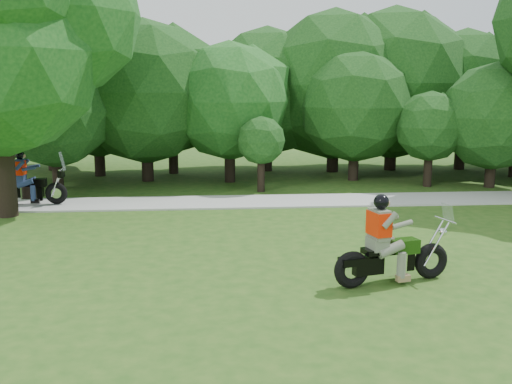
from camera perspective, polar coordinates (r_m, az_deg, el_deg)
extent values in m
plane|color=#244D16|center=(12.88, 14.42, -7.91)|extent=(100.00, 100.00, 0.00)
cube|color=#A9A9A3|center=(20.35, 7.13, -0.83)|extent=(60.00, 2.20, 0.06)
cylinder|color=black|center=(24.99, 9.72, 3.01)|extent=(0.44, 0.44, 1.62)
sphere|color=#103711|center=(24.80, 9.89, 8.43)|extent=(4.79, 4.79, 4.79)
cylinder|color=black|center=(24.86, -10.81, 3.14)|extent=(0.50, 0.50, 1.80)
sphere|color=#103711|center=(24.67, -11.04, 9.78)|extent=(6.07, 6.07, 6.07)
cylinder|color=black|center=(29.70, 19.72, 3.88)|extent=(0.50, 0.50, 1.80)
sphere|color=#103711|center=(29.54, 20.07, 9.38)|extent=(6.01, 6.01, 6.01)
cylinder|color=black|center=(24.79, -24.04, 1.87)|extent=(0.30, 0.30, 1.35)
cylinder|color=black|center=(24.12, 16.81, 2.32)|extent=(0.34, 0.34, 1.52)
sphere|color=#103711|center=(23.95, 17.03, 6.30)|extent=(2.83, 2.83, 2.83)
cylinder|color=black|center=(24.75, 22.39, 2.09)|extent=(0.41, 0.41, 1.45)
sphere|color=#103711|center=(24.56, 22.73, 6.97)|extent=(4.27, 4.27, 4.27)
cylinder|color=black|center=(26.86, -8.27, 3.73)|extent=(0.44, 0.44, 1.78)
sphere|color=#103711|center=(26.69, -8.41, 8.95)|extent=(4.78, 4.78, 4.78)
cylinder|color=black|center=(27.48, 1.11, 4.01)|extent=(0.50, 0.50, 1.80)
sphere|color=#103711|center=(27.31, 1.13, 10.00)|extent=(6.06, 6.06, 6.06)
cylinder|color=black|center=(29.45, -19.60, 3.84)|extent=(0.56, 0.56, 1.80)
sphere|color=#103711|center=(29.29, -19.99, 10.11)|extent=(7.15, 7.15, 7.15)
cylinder|color=black|center=(26.81, -15.38, 3.47)|extent=(0.48, 0.48, 1.80)
sphere|color=#103711|center=(26.63, -15.66, 9.22)|extent=(5.50, 5.50, 5.50)
cylinder|color=black|center=(21.96, 0.51, 1.81)|extent=(0.29, 0.29, 1.37)
sphere|color=#103711|center=(21.80, 0.51, 5.17)|extent=(1.86, 1.86, 1.86)
cylinder|color=black|center=(23.58, -19.24, 2.16)|extent=(0.42, 0.42, 1.64)
sphere|color=#103711|center=(23.38, -19.57, 7.64)|extent=(4.43, 4.43, 4.43)
cylinder|color=black|center=(27.40, 7.67, 3.90)|extent=(0.55, 0.55, 1.80)
sphere|color=#103711|center=(27.23, 7.84, 10.55)|extent=(7.00, 7.00, 7.00)
cylinder|color=black|center=(28.52, 13.30, 3.97)|extent=(0.56, 0.56, 1.80)
sphere|color=#103711|center=(28.36, 13.58, 10.50)|extent=(7.23, 7.23, 7.23)
cylinder|color=black|center=(24.17, -2.63, 3.11)|extent=(0.45, 0.45, 1.80)
sphere|color=#154B19|center=(23.98, -2.68, 9.07)|extent=(4.95, 4.95, 4.95)
cylinder|color=black|center=(28.05, 24.26, 2.24)|extent=(0.31, 0.31, 0.85)
cylinder|color=black|center=(19.22, -24.06, 3.92)|extent=(0.68, 0.68, 4.20)
sphere|color=#154B19|center=(19.51, -19.11, 16.42)|extent=(5.12, 5.12, 5.12)
torus|color=black|center=(11.67, 9.55, -7.67)|extent=(0.80, 0.40, 0.77)
torus|color=black|center=(12.63, 17.09, -6.59)|extent=(0.80, 0.40, 0.77)
cube|color=black|center=(12.00, 12.57, -7.01)|extent=(1.37, 0.58, 0.35)
cube|color=silver|center=(12.09, 13.33, -6.90)|extent=(0.60, 0.49, 0.44)
cube|color=black|center=(12.16, 14.60, -5.24)|extent=(0.63, 0.46, 0.29)
cube|color=black|center=(11.84, 12.00, -5.77)|extent=(0.64, 0.48, 0.11)
cylinder|color=silver|center=(12.56, 17.35, -4.89)|extent=(0.59, 0.19, 0.91)
cylinder|color=silver|center=(12.60, 18.43, -2.68)|extent=(0.21, 0.69, 0.04)
cube|color=#585E4C|center=(11.80, 12.03, -5.06)|extent=(0.42, 0.48, 0.26)
cube|color=#585E4C|center=(11.71, 12.20, -3.18)|extent=(0.39, 0.52, 0.62)
cube|color=red|center=(11.71, 12.20, -3.08)|extent=(0.43, 0.57, 0.48)
sphere|color=black|center=(11.63, 12.42, -0.96)|extent=(0.31, 0.31, 0.31)
torus|color=black|center=(20.98, -23.73, -0.18)|extent=(0.75, 0.21, 0.75)
torus|color=black|center=(20.50, -19.34, -0.12)|extent=(0.75, 0.21, 0.75)
cube|color=black|center=(20.78, -22.10, -0.01)|extent=(1.20, 0.26, 0.34)
cube|color=silver|center=(20.73, -21.66, 0.00)|extent=(0.51, 0.36, 0.43)
cube|color=black|center=(20.60, -21.01, 0.89)|extent=(0.56, 0.32, 0.28)
cube|color=black|center=(20.77, -22.50, 0.74)|extent=(0.56, 0.34, 0.11)
cylinder|color=silver|center=(20.43, -19.29, 0.92)|extent=(0.42, 0.05, 0.96)
cylinder|color=silver|center=(20.32, -18.87, 2.21)|extent=(0.04, 0.69, 0.04)
cube|color=black|center=(20.74, -23.81, -0.15)|extent=(0.45, 0.13, 0.36)
cube|color=black|center=(21.18, -23.40, 0.08)|extent=(0.45, 0.13, 0.36)
cube|color=navy|center=(20.75, -22.53, 1.15)|extent=(0.32, 0.41, 0.26)
cube|color=navy|center=(20.69, -22.54, 2.20)|extent=(0.28, 0.45, 0.60)
cube|color=red|center=(20.69, -22.55, 2.26)|extent=(0.31, 0.49, 0.47)
sphere|color=black|center=(20.63, -22.55, 3.44)|extent=(0.30, 0.30, 0.30)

